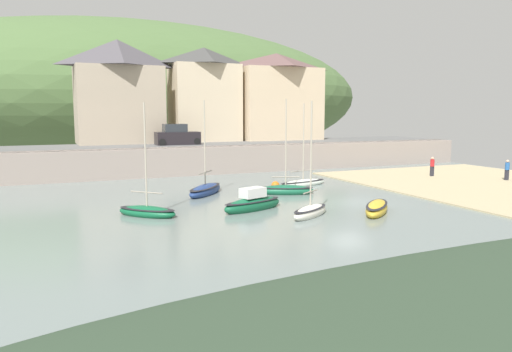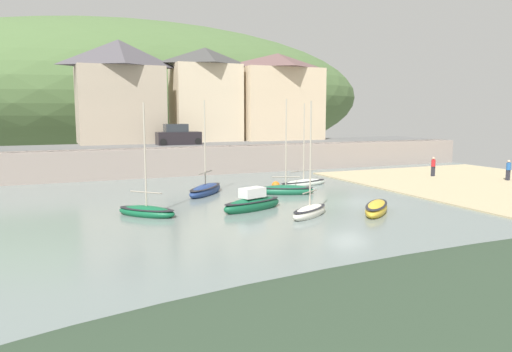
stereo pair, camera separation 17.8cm
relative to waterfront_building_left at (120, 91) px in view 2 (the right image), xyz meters
name	(u,v)px [view 2 (the right image)]	position (x,y,z in m)	size (l,w,h in m)	color
ground	(495,232)	(11.19, -34.76, -7.32)	(48.00, 41.00, 0.61)	slate
quay_seawall	(242,156)	(9.79, -7.70, -6.13)	(48.00, 9.40, 2.40)	gray
hillside_backdrop	(126,96)	(5.20, 30.00, 0.41)	(80.00, 44.00, 22.56)	#4B6839
waterfront_building_left	(120,91)	(0.00, 0.00, 0.00)	(8.39, 5.72, 10.00)	tan
waterfront_building_centre	(206,94)	(8.77, 0.00, -0.17)	(7.21, 4.64, 9.68)	beige
waterfront_building_right	(278,96)	(17.14, 0.00, -0.30)	(9.29, 6.11, 9.46)	beige
sailboat_white_hull	(205,190)	(2.68, -18.86, -7.19)	(3.81, 4.14, 6.45)	navy
sailboat_nearest_shore	(310,211)	(5.59, -27.87, -7.20)	(3.24, 2.57, 6.23)	silver
sailboat_far_left	(147,211)	(-2.31, -24.27, -7.23)	(3.29, 3.36, 6.15)	#125C36
motorboat_with_cabin	(252,204)	(3.48, -25.07, -7.12)	(4.23, 2.46, 1.48)	#125534
sailboat_tall_mast	(303,183)	(10.54, -18.15, -7.25)	(4.52, 2.05, 6.24)	white
fishing_boat_green	(286,190)	(7.68, -20.89, -7.21)	(4.01, 2.71, 6.52)	#16583B
sailboat_blue_trim	(376,208)	(9.38, -28.54, -7.23)	(3.50, 3.54, 0.84)	gold
parked_car_near_slipway	(178,136)	(4.56, -4.50, -4.29)	(4.14, 1.82, 1.95)	black
person_on_slipway	(508,169)	(26.51, -22.56, -6.50)	(0.34, 0.34, 1.62)	#282833
person_near_water	(433,166)	(22.87, -18.25, -6.50)	(0.34, 0.34, 1.62)	#282833
mooring_buoy	(276,185)	(8.22, -18.22, -7.31)	(0.59, 0.59, 0.59)	orange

